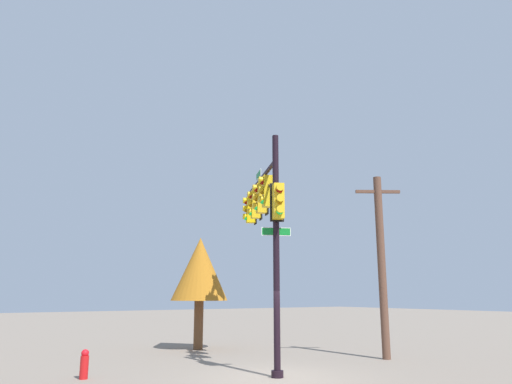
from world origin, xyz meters
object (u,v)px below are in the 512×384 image
at_px(signal_pole_assembly, 264,211).
at_px(fire_hydrant, 84,364).
at_px(utility_pole, 382,262).
at_px(tree_near, 200,270).

bearing_deg(signal_pole_assembly, fire_hydrant, 77.81).
relative_size(utility_pole, tree_near, 1.42).
bearing_deg(utility_pole, fire_hydrant, 79.39).
bearing_deg(fire_hydrant, tree_near, -51.86).
bearing_deg(utility_pole, tree_near, 32.50).
relative_size(fire_hydrant, tree_near, 0.17).
height_order(signal_pole_assembly, utility_pole, signal_pole_assembly).
xyz_separation_m(utility_pole, tree_near, (6.90, 4.39, -0.14)).
relative_size(utility_pole, fire_hydrant, 8.52).
height_order(signal_pole_assembly, fire_hydrant, signal_pole_assembly).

